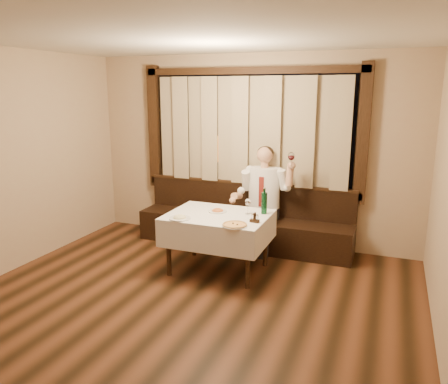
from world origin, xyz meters
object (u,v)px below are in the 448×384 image
at_px(banquette, 244,225).
at_px(dining_table, 218,222).
at_px(pasta_cream, 180,216).
at_px(cruet_caddy, 255,219).
at_px(pasta_red, 218,209).
at_px(green_bottle, 264,203).
at_px(pizza, 235,225).
at_px(seated_man, 263,192).

height_order(banquette, dining_table, banquette).
relative_size(pasta_cream, cruet_caddy, 2.23).
bearing_deg(pasta_red, cruet_caddy, -24.00).
xyz_separation_m(dining_table, green_bottle, (0.53, 0.23, 0.25)).
bearing_deg(banquette, pasta_red, -92.93).
xyz_separation_m(pizza, green_bottle, (0.17, 0.61, 0.13)).
bearing_deg(pizza, pasta_red, 130.56).
distance_m(green_bottle, cruet_caddy, 0.41).
bearing_deg(seated_man, banquette, 163.62).
bearing_deg(pasta_cream, dining_table, 45.47).
height_order(banquette, cruet_caddy, banquette).
relative_size(green_bottle, cruet_caddy, 2.87).
distance_m(dining_table, pizza, 0.54).
relative_size(pasta_red, green_bottle, 0.70).
bearing_deg(seated_man, pasta_cream, -117.31).
bearing_deg(seated_man, pasta_red, -113.20).
relative_size(pizza, green_bottle, 0.90).
height_order(dining_table, cruet_caddy, cruet_caddy).
xyz_separation_m(dining_table, pasta_cream, (-0.36, -0.36, 0.14)).
xyz_separation_m(dining_table, cruet_caddy, (0.53, -0.16, 0.15)).
distance_m(dining_table, pasta_red, 0.17).
height_order(banquette, seated_man, seated_man).
relative_size(pasta_cream, green_bottle, 0.78).
distance_m(pasta_cream, cruet_caddy, 0.91).
bearing_deg(pasta_cream, pasta_red, 55.93).
height_order(pasta_cream, green_bottle, green_bottle).
xyz_separation_m(banquette, pasta_cream, (-0.36, -1.39, 0.48)).
distance_m(pasta_red, green_bottle, 0.60).
relative_size(pizza, cruet_caddy, 2.57).
bearing_deg(dining_table, pasta_red, 116.56).
bearing_deg(seated_man, cruet_caddy, -78.69).
distance_m(pizza, cruet_caddy, 0.28).
bearing_deg(dining_table, green_bottle, 23.82).
bearing_deg(cruet_caddy, pasta_red, 163.07).
bearing_deg(green_bottle, cruet_caddy, -90.00).
bearing_deg(dining_table, pizza, -46.62).
bearing_deg(pizza, pasta_cream, 178.72).
relative_size(green_bottle, seated_man, 0.22).
xyz_separation_m(pasta_red, pasta_cream, (-0.31, -0.46, 0.00)).
xyz_separation_m(cruet_caddy, seated_man, (-0.22, 1.09, 0.07)).
distance_m(dining_table, cruet_caddy, 0.57).
bearing_deg(green_bottle, pasta_cream, -146.05).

